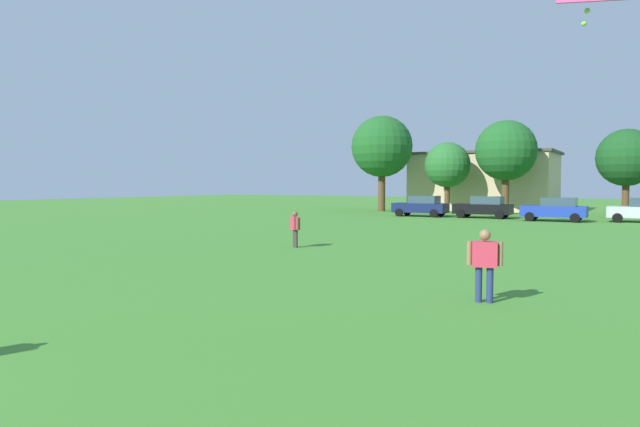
{
  "coord_description": "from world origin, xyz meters",
  "views": [
    {
      "loc": [
        9.6,
        -1.2,
        2.6
      ],
      "look_at": [
        3.65,
        9.03,
        1.98
      ],
      "focal_mm": 31.43,
      "sensor_mm": 36.0,
      "label": 1
    }
  ],
  "objects_px": {
    "adult_bystander": "(485,259)",
    "tree_right": "(506,151)",
    "parked_car_black_1": "(484,207)",
    "tree_far_right": "(627,158)",
    "parked_car_blue_2": "(555,209)",
    "tree_left": "(447,165)",
    "parked_car_navy_0": "(421,206)",
    "tree_far_left": "(382,147)",
    "bystander_near_trees": "(295,226)"
  },
  "relations": [
    {
      "from": "parked_car_navy_0",
      "to": "tree_right",
      "type": "height_order",
      "value": "tree_right"
    },
    {
      "from": "parked_car_blue_2",
      "to": "tree_far_left",
      "type": "distance_m",
      "value": 19.05
    },
    {
      "from": "parked_car_blue_2",
      "to": "tree_far_left",
      "type": "xyz_separation_m",
      "value": [
        -16.64,
        7.57,
        5.36
      ]
    },
    {
      "from": "parked_car_black_1",
      "to": "tree_far_right",
      "type": "bearing_deg",
      "value": -150.12
    },
    {
      "from": "parked_car_navy_0",
      "to": "parked_car_blue_2",
      "type": "bearing_deg",
      "value": 174.85
    },
    {
      "from": "parked_car_blue_2",
      "to": "parked_car_navy_0",
      "type": "bearing_deg",
      "value": -5.15
    },
    {
      "from": "parked_car_navy_0",
      "to": "tree_far_right",
      "type": "height_order",
      "value": "tree_far_right"
    },
    {
      "from": "adult_bystander",
      "to": "bystander_near_trees",
      "type": "relative_size",
      "value": 1.08
    },
    {
      "from": "tree_left",
      "to": "tree_right",
      "type": "xyz_separation_m",
      "value": [
        5.27,
        -0.24,
        1.15
      ]
    },
    {
      "from": "parked_car_blue_2",
      "to": "tree_far_right",
      "type": "distance_m",
      "value": 8.75
    },
    {
      "from": "tree_far_left",
      "to": "tree_far_right",
      "type": "distance_m",
      "value": 20.88
    },
    {
      "from": "parked_car_blue_2",
      "to": "tree_far_right",
      "type": "xyz_separation_m",
      "value": [
        4.16,
        6.7,
        3.77
      ]
    },
    {
      "from": "tree_left",
      "to": "parked_car_navy_0",
      "type": "bearing_deg",
      "value": -88.64
    },
    {
      "from": "adult_bystander",
      "to": "tree_right",
      "type": "relative_size",
      "value": 0.2
    },
    {
      "from": "parked_car_black_1",
      "to": "tree_right",
      "type": "xyz_separation_m",
      "value": [
        0.16,
        6.8,
        4.66
      ]
    },
    {
      "from": "parked_car_black_1",
      "to": "parked_car_blue_2",
      "type": "xyz_separation_m",
      "value": [
        5.28,
        -1.28,
        0.0
      ]
    },
    {
      "from": "bystander_near_trees",
      "to": "parked_car_blue_2",
      "type": "bearing_deg",
      "value": -67.34
    },
    {
      "from": "tree_left",
      "to": "tree_far_right",
      "type": "height_order",
      "value": "tree_far_right"
    },
    {
      "from": "tree_far_left",
      "to": "tree_right",
      "type": "xyz_separation_m",
      "value": [
        11.52,
        0.52,
        -0.69
      ]
    },
    {
      "from": "parked_car_navy_0",
      "to": "tree_left",
      "type": "xyz_separation_m",
      "value": [
        -0.18,
        7.4,
        3.52
      ]
    },
    {
      "from": "tree_far_right",
      "to": "parked_car_blue_2",
      "type": "bearing_deg",
      "value": -121.8
    },
    {
      "from": "parked_car_blue_2",
      "to": "tree_far_left",
      "type": "relative_size",
      "value": 0.47
    },
    {
      "from": "parked_car_black_1",
      "to": "tree_far_right",
      "type": "distance_m",
      "value": 11.52
    },
    {
      "from": "tree_far_left",
      "to": "tree_right",
      "type": "height_order",
      "value": "tree_far_left"
    },
    {
      "from": "tree_far_left",
      "to": "parked_car_blue_2",
      "type": "bearing_deg",
      "value": -24.45
    },
    {
      "from": "parked_car_black_1",
      "to": "tree_far_left",
      "type": "bearing_deg",
      "value": -28.94
    },
    {
      "from": "adult_bystander",
      "to": "tree_far_right",
      "type": "distance_m",
      "value": 36.89
    },
    {
      "from": "adult_bystander",
      "to": "tree_right",
      "type": "height_order",
      "value": "tree_right"
    },
    {
      "from": "adult_bystander",
      "to": "parked_car_navy_0",
      "type": "height_order",
      "value": "parked_car_navy_0"
    },
    {
      "from": "parked_car_blue_2",
      "to": "tree_far_right",
      "type": "bearing_deg",
      "value": -121.8
    },
    {
      "from": "bystander_near_trees",
      "to": "parked_car_black_1",
      "type": "relative_size",
      "value": 0.35
    },
    {
      "from": "adult_bystander",
      "to": "tree_left",
      "type": "xyz_separation_m",
      "value": [
        -12.83,
        38.29,
        3.42
      ]
    },
    {
      "from": "tree_far_left",
      "to": "tree_far_right",
      "type": "xyz_separation_m",
      "value": [
        20.8,
        -0.86,
        -1.58
      ]
    },
    {
      "from": "parked_car_black_1",
      "to": "tree_left",
      "type": "height_order",
      "value": "tree_left"
    },
    {
      "from": "bystander_near_trees",
      "to": "tree_far_right",
      "type": "distance_m",
      "value": 31.94
    },
    {
      "from": "parked_car_navy_0",
      "to": "tree_left",
      "type": "relative_size",
      "value": 0.66
    },
    {
      "from": "tree_far_right",
      "to": "parked_car_black_1",
      "type": "bearing_deg",
      "value": -150.12
    },
    {
      "from": "parked_car_navy_0",
      "to": "bystander_near_trees",
      "type": "bearing_deg",
      "value": 97.7
    },
    {
      "from": "tree_right",
      "to": "tree_left",
      "type": "bearing_deg",
      "value": 177.42
    },
    {
      "from": "adult_bystander",
      "to": "parked_car_black_1",
      "type": "xyz_separation_m",
      "value": [
        -7.72,
        31.25,
        -0.1
      ]
    },
    {
      "from": "parked_car_navy_0",
      "to": "parked_car_black_1",
      "type": "distance_m",
      "value": 4.95
    },
    {
      "from": "parked_car_black_1",
      "to": "tree_far_right",
      "type": "height_order",
      "value": "tree_far_right"
    },
    {
      "from": "parked_car_blue_2",
      "to": "tree_left",
      "type": "bearing_deg",
      "value": -38.7
    },
    {
      "from": "adult_bystander",
      "to": "parked_car_navy_0",
      "type": "xyz_separation_m",
      "value": [
        -12.65,
        30.88,
        -0.1
      ]
    },
    {
      "from": "tree_right",
      "to": "tree_far_right",
      "type": "distance_m",
      "value": 9.42
    },
    {
      "from": "parked_car_blue_2",
      "to": "tree_left",
      "type": "height_order",
      "value": "tree_left"
    },
    {
      "from": "tree_left",
      "to": "parked_car_black_1",
      "type": "bearing_deg",
      "value": -54.03
    },
    {
      "from": "tree_right",
      "to": "tree_far_left",
      "type": "bearing_deg",
      "value": -177.43
    },
    {
      "from": "tree_far_left",
      "to": "parked_car_black_1",
      "type": "bearing_deg",
      "value": -28.94
    },
    {
      "from": "parked_car_black_1",
      "to": "parked_car_navy_0",
      "type": "bearing_deg",
      "value": 4.21
    }
  ]
}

